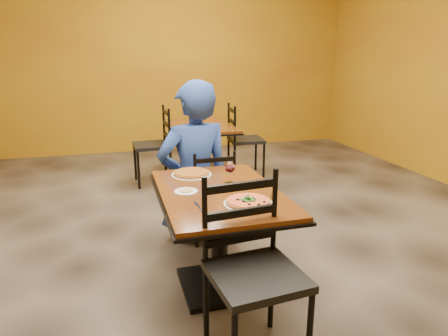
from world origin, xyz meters
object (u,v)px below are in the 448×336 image
object	(u,v)px
side_plate	(186,192)
table_main	(219,217)
pizza_far	(191,173)
wine_glass	(230,172)
plate_far	(192,175)
diner	(194,161)
chair_second_left	(152,146)
chair_main_far	(210,193)
plate_main	(248,204)
pizza_main	(248,201)
chair_second_right	(246,140)
table_second	(200,139)
chair_main_near	(256,277)

from	to	relation	value
side_plate	table_main	bearing A→B (deg)	-7.61
pizza_far	wine_glass	size ratio (longest dim) A/B	1.56
pizza_far	plate_far	bearing A→B (deg)	-135.00
wine_glass	table_main	bearing A→B (deg)	-130.87
diner	side_plate	size ratio (longest dim) A/B	9.05
plate_far	side_plate	world-z (taller)	same
chair_second_left	plate_far	xyz separation A→B (m)	(0.09, -2.22, 0.26)
side_plate	chair_main_far	bearing A→B (deg)	65.77
plate_main	side_plate	distance (m)	0.47
chair_main_far	plate_main	size ratio (longest dim) A/B	2.76
chair_main_far	pizza_far	distance (m)	0.61
plate_far	pizza_far	size ratio (longest dim) A/B	1.11
plate_main	pizza_main	world-z (taller)	pizza_main
table_main	pizza_main	world-z (taller)	pizza_main
side_plate	wine_glass	distance (m)	0.36
chair_second_right	pizza_far	distance (m)	2.54
chair_second_right	plate_main	size ratio (longest dim) A/B	3.21
table_second	plate_main	world-z (taller)	plate_main
chair_second_right	wine_glass	world-z (taller)	chair_second_right
side_plate	pizza_far	bearing A→B (deg)	73.23
pizza_main	table_main	bearing A→B (deg)	109.24
diner	plate_main	xyz separation A→B (m)	(0.09, -1.21, 0.03)
plate_far	pizza_far	world-z (taller)	pizza_far
table_main	pizza_far	world-z (taller)	pizza_far
table_main	side_plate	size ratio (longest dim) A/B	7.69
chair_second_left	wine_glass	xyz separation A→B (m)	(0.32, -2.49, 0.34)
plate_main	pizza_far	xyz separation A→B (m)	(-0.22, 0.71, 0.02)
chair_main_far	side_plate	xyz separation A→B (m)	(-0.36, -0.81, 0.33)
chair_second_right	pizza_far	xyz separation A→B (m)	(-1.20, -2.22, 0.27)
pizza_far	table_main	bearing A→B (deg)	-74.17
pizza_main	plate_main	bearing A→B (deg)	0.00
plate_main	chair_second_left	bearing A→B (deg)	96.03
chair_main_far	plate_main	bearing A→B (deg)	87.10
table_second	pizza_main	world-z (taller)	pizza_main
chair_main_near	plate_far	xyz separation A→B (m)	(-0.11, 1.15, 0.24)
chair_second_left	plate_main	distance (m)	2.95
chair_main_far	wine_glass	xyz separation A→B (m)	(-0.02, -0.70, 0.41)
plate_main	plate_far	size ratio (longest dim) A/B	1.00
table_second	chair_main_far	size ratio (longest dim) A/B	1.44
chair_second_right	chair_main_near	bearing A→B (deg)	166.73
table_main	chair_main_far	distance (m)	0.86
chair_main_far	side_plate	size ratio (longest dim) A/B	5.34
table_main	table_second	bearing A→B (deg)	80.41
pizza_main	pizza_far	size ratio (longest dim) A/B	1.01
chair_main_far	chair_second_right	world-z (taller)	chair_second_right
table_main	chair_second_right	size ratio (longest dim) A/B	1.23
table_second	diner	world-z (taller)	diner
table_main	wine_glass	distance (m)	0.33
plate_main	pizza_main	distance (m)	0.02
table_second	plate_far	xyz separation A→B (m)	(-0.56, -2.22, 0.20)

